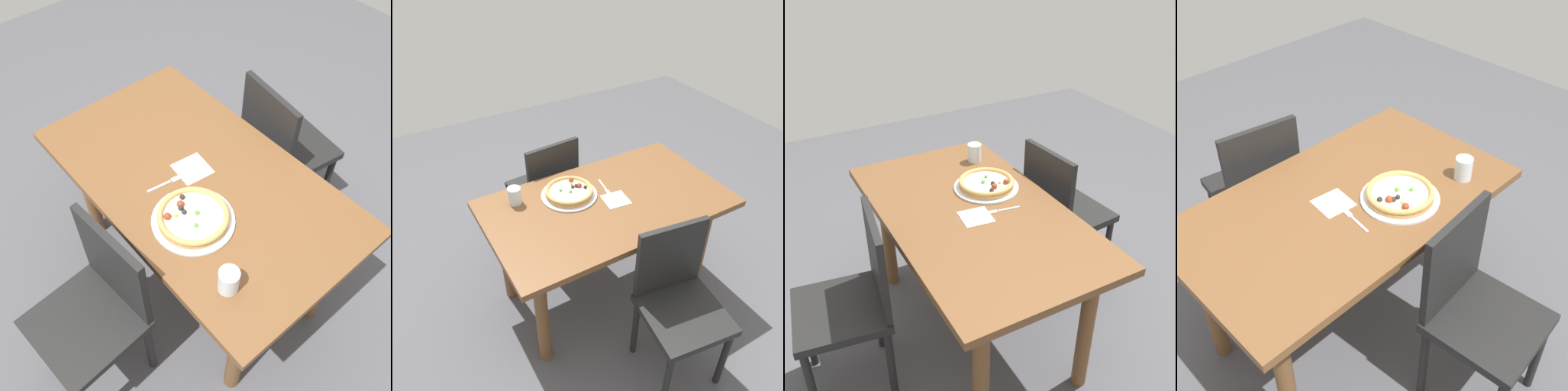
# 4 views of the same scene
# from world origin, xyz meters

# --- Properties ---
(ground_plane) EXTENTS (6.00, 6.00, 0.00)m
(ground_plane) POSITION_xyz_m (0.00, 0.00, 0.00)
(ground_plane) COLOR #4C4C51
(dining_table) EXTENTS (1.40, 0.81, 0.74)m
(dining_table) POSITION_xyz_m (0.00, 0.00, 0.63)
(dining_table) COLOR brown
(dining_table) RESTS_ON ground
(chair_near) EXTENTS (0.43, 0.43, 0.90)m
(chair_near) POSITION_xyz_m (0.11, -0.62, 0.50)
(chair_near) COLOR black
(chair_near) RESTS_ON ground
(chair_far) EXTENTS (0.45, 0.45, 0.90)m
(chair_far) POSITION_xyz_m (-0.05, 0.62, 0.50)
(chair_far) COLOR black
(chair_far) RESTS_ON ground
(plate) EXTENTS (0.33, 0.33, 0.01)m
(plate) POSITION_xyz_m (0.16, -0.16, 0.75)
(plate) COLOR silver
(plate) RESTS_ON dining_table
(pizza) EXTENTS (0.28, 0.28, 0.05)m
(pizza) POSITION_xyz_m (0.16, -0.16, 0.77)
(pizza) COLOR tan
(pizza) RESTS_ON plate
(fork) EXTENTS (0.04, 0.17, 0.00)m
(fork) POSITION_xyz_m (-0.06, -0.11, 0.75)
(fork) COLOR silver
(fork) RESTS_ON dining_table
(drinking_glass) EXTENTS (0.08, 0.08, 0.10)m
(drinking_glass) POSITION_xyz_m (0.46, -0.25, 0.79)
(drinking_glass) COLOR silver
(drinking_glass) RESTS_ON dining_table
(napkin) EXTENTS (0.16, 0.16, 0.00)m
(napkin) POSITION_xyz_m (-0.05, 0.02, 0.74)
(napkin) COLOR white
(napkin) RESTS_ON dining_table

